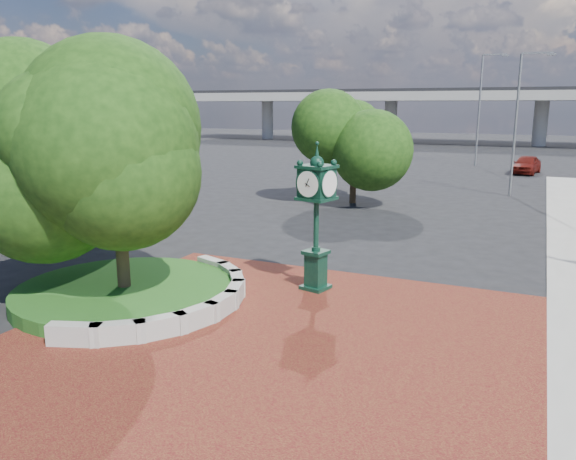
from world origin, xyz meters
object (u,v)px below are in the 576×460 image
at_px(street_lamp_near, 520,114).
at_px(street_lamp_far, 482,101).
at_px(post_clock, 316,212).
at_px(parked_car, 526,164).

bearing_deg(street_lamp_near, street_lamp_far, 102.54).
bearing_deg(post_clock, parked_car, 81.90).
bearing_deg(parked_car, post_clock, -88.80).
relative_size(parked_car, street_lamp_near, 0.52).
relative_size(street_lamp_near, street_lamp_far, 0.86).
xyz_separation_m(parked_car, street_lamp_far, (-4.14, 4.65, 4.95)).
xyz_separation_m(post_clock, street_lamp_near, (4.48, 21.21, 2.50)).
height_order(post_clock, parked_car, post_clock).
bearing_deg(post_clock, street_lamp_near, 78.07).
bearing_deg(street_lamp_far, street_lamp_near, -77.46).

